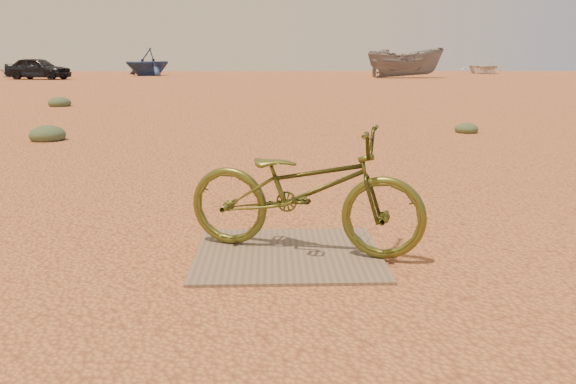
{
  "coord_description": "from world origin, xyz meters",
  "views": [
    {
      "loc": [
        -0.21,
        -3.42,
        1.4
      ],
      "look_at": [
        -0.09,
        0.45,
        0.48
      ],
      "focal_mm": 35.0,
      "sensor_mm": 36.0,
      "label": 1
    }
  ],
  "objects_px": {
    "boat_far_right": "(483,67)",
    "boat_near_left": "(16,70)",
    "bicycle": "(304,189)",
    "boat_mid_right": "(405,63)",
    "plywood_board": "(288,254)",
    "car": "(38,68)",
    "boat_far_left": "(148,62)"
  },
  "relations": [
    {
      "from": "boat_far_right",
      "to": "boat_near_left",
      "type": "bearing_deg",
      "value": -154.62
    },
    {
      "from": "bicycle",
      "to": "boat_far_right",
      "type": "xyz_separation_m",
      "value": [
        19.79,
        49.6,
        0.09
      ]
    },
    {
      "from": "boat_near_left",
      "to": "boat_mid_right",
      "type": "relative_size",
      "value": 0.83
    },
    {
      "from": "bicycle",
      "to": "boat_near_left",
      "type": "distance_m",
      "value": 45.84
    },
    {
      "from": "plywood_board",
      "to": "boat_far_right",
      "type": "height_order",
      "value": "boat_far_right"
    },
    {
      "from": "car",
      "to": "boat_mid_right",
      "type": "bearing_deg",
      "value": -73.1
    },
    {
      "from": "bicycle",
      "to": "boat_far_left",
      "type": "bearing_deg",
      "value": 31.26
    },
    {
      "from": "boat_near_left",
      "to": "boat_far_left",
      "type": "bearing_deg",
      "value": 9.04
    },
    {
      "from": "boat_far_left",
      "to": "boat_far_right",
      "type": "bearing_deg",
      "value": 51.3
    },
    {
      "from": "boat_mid_right",
      "to": "car",
      "type": "bearing_deg",
      "value": 93.15
    },
    {
      "from": "bicycle",
      "to": "car",
      "type": "bearing_deg",
      "value": 42.22
    },
    {
      "from": "boat_far_right",
      "to": "plywood_board",
      "type": "bearing_deg",
      "value": -98.32
    },
    {
      "from": "car",
      "to": "boat_far_left",
      "type": "xyz_separation_m",
      "value": [
        5.7,
        7.98,
        0.39
      ]
    },
    {
      "from": "car",
      "to": "bicycle",
      "type": "bearing_deg",
      "value": -143.64
    },
    {
      "from": "bicycle",
      "to": "boat_near_left",
      "type": "bearing_deg",
      "value": 43.83
    },
    {
      "from": "plywood_board",
      "to": "boat_mid_right",
      "type": "bearing_deg",
      "value": 75.56
    },
    {
      "from": "boat_far_left",
      "to": "boat_near_left",
      "type": "bearing_deg",
      "value": -128.16
    },
    {
      "from": "boat_mid_right",
      "to": "plywood_board",
      "type": "bearing_deg",
      "value": 163.89
    },
    {
      "from": "plywood_board",
      "to": "boat_near_left",
      "type": "relative_size",
      "value": 0.29
    },
    {
      "from": "boat_near_left",
      "to": "boat_far_right",
      "type": "xyz_separation_m",
      "value": [
        39.8,
        8.35,
        0.1
      ]
    },
    {
      "from": "boat_mid_right",
      "to": "boat_far_right",
      "type": "height_order",
      "value": "boat_mid_right"
    },
    {
      "from": "plywood_board",
      "to": "car",
      "type": "relative_size",
      "value": 0.31
    },
    {
      "from": "car",
      "to": "boat_far_left",
      "type": "relative_size",
      "value": 1.01
    },
    {
      "from": "boat_near_left",
      "to": "boat_far_left",
      "type": "distance_m",
      "value": 10.0
    },
    {
      "from": "boat_far_left",
      "to": "boat_far_right",
      "type": "height_order",
      "value": "boat_far_left"
    },
    {
      "from": "bicycle",
      "to": "car",
      "type": "xyz_separation_m",
      "value": [
        -15.96,
        35.39,
        0.25
      ]
    },
    {
      "from": "car",
      "to": "boat_far_left",
      "type": "bearing_deg",
      "value": -23.47
    },
    {
      "from": "plywood_board",
      "to": "boat_mid_right",
      "type": "height_order",
      "value": "boat_mid_right"
    },
    {
      "from": "car",
      "to": "boat_mid_right",
      "type": "xyz_separation_m",
      "value": [
        25.52,
        2.15,
        0.34
      ]
    },
    {
      "from": "plywood_board",
      "to": "car",
      "type": "distance_m",
      "value": 38.83
    },
    {
      "from": "plywood_board",
      "to": "boat_near_left",
      "type": "xyz_separation_m",
      "value": [
        -19.89,
        41.3,
        0.46
      ]
    },
    {
      "from": "bicycle",
      "to": "boat_far_left",
      "type": "distance_m",
      "value": 44.57
    }
  ]
}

